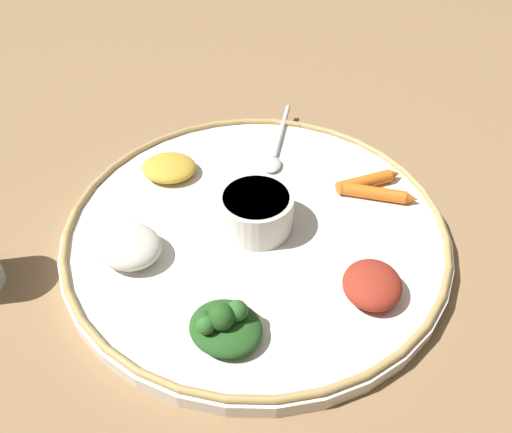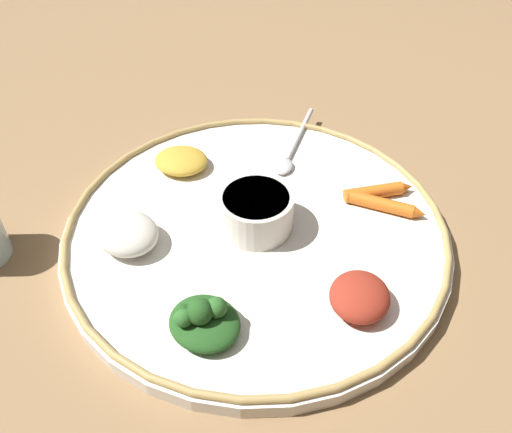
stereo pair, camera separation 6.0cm
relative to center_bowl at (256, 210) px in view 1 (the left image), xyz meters
name	(u,v)px [view 1 (the left image)]	position (x,y,z in m)	size (l,w,h in m)	color
ground_plane	(256,237)	(0.00, 0.00, -0.04)	(2.40, 2.40, 0.00)	olive
platter	(256,231)	(0.00, 0.00, -0.03)	(0.45, 0.45, 0.02)	white
platter_rim	(256,224)	(0.00, 0.00, -0.02)	(0.45, 0.45, 0.01)	tan
center_bowl	(256,210)	(0.00, 0.00, 0.00)	(0.09, 0.09, 0.05)	silver
spoon	(277,148)	(-0.13, -0.08, -0.02)	(0.15, 0.10, 0.01)	silver
greens_pile	(224,325)	(0.13, 0.08, -0.01)	(0.08, 0.09, 0.04)	#23511E
carrot_near_spoon	(378,194)	(-0.14, 0.08, -0.02)	(0.06, 0.09, 0.02)	orange
carrot_outer	(369,181)	(-0.15, 0.06, -0.02)	(0.09, 0.06, 0.02)	orange
mound_beet	(372,285)	(0.00, 0.16, -0.01)	(0.06, 0.06, 0.03)	maroon
mound_lentil_yellow	(170,167)	(0.00, -0.15, -0.01)	(0.07, 0.06, 0.02)	gold
mound_rice_white	(128,246)	(0.13, -0.07, -0.01)	(0.08, 0.07, 0.03)	silver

